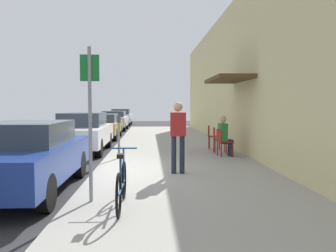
{
  "coord_description": "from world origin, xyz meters",
  "views": [
    {
      "loc": [
        1.4,
        -8.59,
        1.75
      ],
      "look_at": [
        2.15,
        5.63,
        0.9
      ],
      "focal_mm": 37.22,
      "sensor_mm": 36.0,
      "label": 1
    }
  ],
  "objects": [
    {
      "name": "ground_plane",
      "position": [
        0.0,
        0.0,
        0.0
      ],
      "size": [
        60.0,
        60.0,
        0.0
      ],
      "primitive_type": "plane",
      "color": "#2D2D30"
    },
    {
      "name": "sidewalk_slab",
      "position": [
        2.25,
        2.0,
        0.06
      ],
      "size": [
        4.5,
        32.0,
        0.12
      ],
      "primitive_type": "cube",
      "color": "#9E9B93",
      "rests_on": "ground_plane"
    },
    {
      "name": "building_facade",
      "position": [
        4.65,
        2.0,
        2.81
      ],
      "size": [
        1.4,
        32.0,
        5.63
      ],
      "color": "beige",
      "rests_on": "ground_plane"
    },
    {
      "name": "parked_car_0",
      "position": [
        -1.1,
        -1.5,
        0.73
      ],
      "size": [
        1.8,
        4.4,
        1.41
      ],
      "color": "navy",
      "rests_on": "ground_plane"
    },
    {
      "name": "parked_car_1",
      "position": [
        -1.1,
        4.48,
        0.75
      ],
      "size": [
        1.8,
        4.4,
        1.47
      ],
      "color": "silver",
      "rests_on": "ground_plane"
    },
    {
      "name": "parked_car_2",
      "position": [
        -1.1,
        9.8,
        0.68
      ],
      "size": [
        1.8,
        4.4,
        1.29
      ],
      "color": "#A58433",
      "rests_on": "ground_plane"
    },
    {
      "name": "parked_car_3",
      "position": [
        -1.1,
        15.94,
        0.71
      ],
      "size": [
        1.8,
        4.4,
        1.34
      ],
      "color": "#B7B7BC",
      "rests_on": "ground_plane"
    },
    {
      "name": "parked_car_4",
      "position": [
        -1.1,
        21.89,
        0.74
      ],
      "size": [
        1.8,
        4.4,
        1.43
      ],
      "color": "silver",
      "rests_on": "ground_plane"
    },
    {
      "name": "parking_meter",
      "position": [
        0.45,
        2.1,
        0.89
      ],
      "size": [
        0.12,
        0.1,
        1.32
      ],
      "color": "slate",
      "rests_on": "sidewalk_slab"
    },
    {
      "name": "street_sign",
      "position": [
        0.4,
        -2.7,
        1.64
      ],
      "size": [
        0.32,
        0.06,
        2.6
      ],
      "color": "gray",
      "rests_on": "sidewalk_slab"
    },
    {
      "name": "bicycle_0",
      "position": [
        0.95,
        -3.08,
        0.48
      ],
      "size": [
        0.46,
        1.71,
        0.9
      ],
      "color": "black",
      "rests_on": "sidewalk_slab"
    },
    {
      "name": "cafe_chair_0",
      "position": [
        3.72,
        2.32,
        0.62
      ],
      "size": [
        0.49,
        0.49,
        0.87
      ],
      "color": "maroon",
      "rests_on": "sidewalk_slab"
    },
    {
      "name": "seated_patron_0",
      "position": [
        3.78,
        2.33,
        0.82
      ],
      "size": [
        0.46,
        0.4,
        1.29
      ],
      "color": "#232838",
      "rests_on": "sidewalk_slab"
    },
    {
      "name": "cafe_chair_1",
      "position": [
        3.72,
        3.13,
        0.62
      ],
      "size": [
        0.47,
        0.47,
        0.87
      ],
      "color": "maroon",
      "rests_on": "sidewalk_slab"
    },
    {
      "name": "cafe_chair_2",
      "position": [
        3.72,
        4.21,
        0.62
      ],
      "size": [
        0.53,
        0.53,
        0.87
      ],
      "color": "maroon",
      "rests_on": "sidewalk_slab"
    },
    {
      "name": "pedestrian_standing",
      "position": [
        2.07,
        -0.38,
        1.12
      ],
      "size": [
        0.36,
        0.22,
        1.7
      ],
      "color": "#232838",
      "rests_on": "sidewalk_slab"
    }
  ]
}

